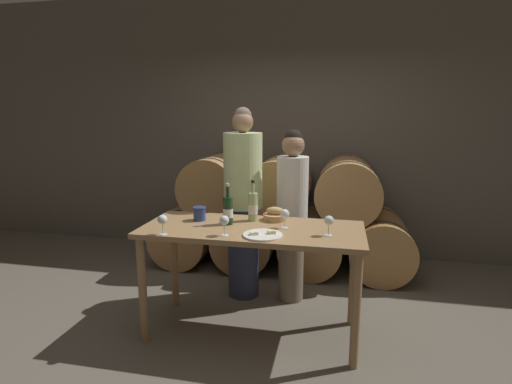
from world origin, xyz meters
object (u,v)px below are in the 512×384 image
(wine_bottle_white, at_px, (253,207))
(wine_glass_center, at_px, (285,214))
(wine_bottle_red, at_px, (228,210))
(wine_glass_left, at_px, (224,221))
(blue_crock, at_px, (199,213))
(wine_glass_far_left, at_px, (163,220))
(person_right, at_px, (292,213))
(cheese_plate, at_px, (263,235))
(wine_glass_right, at_px, (329,221))
(bread_basket, at_px, (275,215))
(person_left, at_px, (243,203))
(tasting_table, at_px, (252,242))

(wine_bottle_white, distance_m, wine_glass_center, 0.33)
(wine_bottle_red, xyz_separation_m, wine_glass_left, (0.05, -0.29, -0.00))
(wine_bottle_white, xyz_separation_m, blue_crock, (-0.43, -0.08, -0.06))
(wine_bottle_red, height_order, wine_glass_far_left, wine_bottle_red)
(person_right, relative_size, cheese_plate, 5.63)
(wine_bottle_white, bearing_deg, wine_glass_right, -24.69)
(wine_glass_left, relative_size, wine_glass_center, 1.00)
(wine_glass_center, bearing_deg, bread_basket, 117.40)
(wine_bottle_white, relative_size, bread_basket, 1.74)
(person_right, bearing_deg, wine_glass_far_left, -129.92)
(person_left, height_order, wine_glass_far_left, person_left)
(person_left, distance_m, blue_crock, 0.61)
(person_left, xyz_separation_m, cheese_plate, (0.36, -0.87, -0.02))
(blue_crock, bearing_deg, bread_basket, 12.16)
(person_left, relative_size, bread_basket, 9.33)
(wine_bottle_white, bearing_deg, person_right, 60.91)
(blue_crock, height_order, wine_glass_right, wine_glass_right)
(person_left, xyz_separation_m, wine_glass_center, (0.48, -0.64, 0.08))
(wine_bottle_red, xyz_separation_m, cheese_plate, (0.33, -0.24, -0.10))
(wine_glass_center, bearing_deg, wine_glass_left, -145.28)
(wine_bottle_red, bearing_deg, wine_glass_far_left, -137.11)
(wine_glass_right, bearing_deg, wine_glass_center, 159.62)
(bread_basket, bearing_deg, wine_bottle_red, -150.26)
(wine_bottle_red, bearing_deg, blue_crock, 165.88)
(person_left, bearing_deg, bread_basket, -48.82)
(blue_crock, distance_m, wine_glass_left, 0.48)
(cheese_plate, height_order, wine_glass_left, wine_glass_left)
(tasting_table, height_order, person_left, person_left)
(tasting_table, distance_m, person_left, 0.72)
(person_left, bearing_deg, wine_glass_far_left, -110.03)
(blue_crock, relative_size, wine_glass_far_left, 0.75)
(wine_bottle_white, xyz_separation_m, cheese_plate, (0.16, -0.39, -0.11))
(person_right, xyz_separation_m, wine_bottle_red, (-0.44, -0.63, 0.16))
(tasting_table, xyz_separation_m, wine_bottle_white, (-0.03, 0.19, 0.24))
(cheese_plate, bearing_deg, person_right, 82.86)
(wine_bottle_red, height_order, blue_crock, wine_bottle_red)
(cheese_plate, bearing_deg, wine_glass_right, 12.97)
(wine_bottle_red, distance_m, cheese_plate, 0.42)
(wine_bottle_red, xyz_separation_m, bread_basket, (0.34, 0.20, -0.07))
(tasting_table, xyz_separation_m, wine_glass_far_left, (-0.59, -0.32, 0.23))
(tasting_table, relative_size, wine_glass_right, 11.47)
(person_left, distance_m, wine_glass_center, 0.80)
(person_right, distance_m, cheese_plate, 0.88)
(person_right, distance_m, wine_bottle_white, 0.57)
(tasting_table, height_order, wine_glass_far_left, wine_glass_far_left)
(tasting_table, height_order, blue_crock, blue_crock)
(wine_glass_left, xyz_separation_m, wine_glass_center, (0.40, 0.28, 0.00))
(tasting_table, xyz_separation_m, person_left, (-0.23, 0.67, 0.15))
(wine_bottle_red, relative_size, blue_crock, 2.92)
(wine_bottle_white, relative_size, blue_crock, 3.01)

